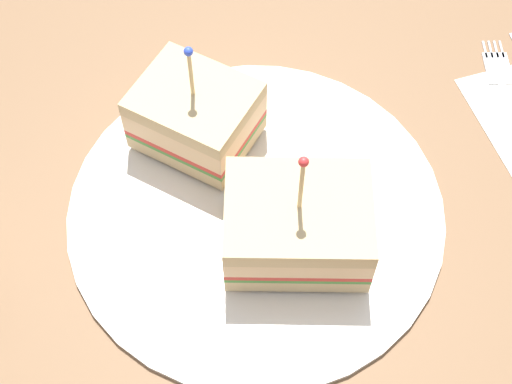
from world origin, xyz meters
The scene contains 5 objects.
ground_plane centered at (0.00, 0.00, -1.00)cm, with size 100.60×100.60×2.00cm, color brown.
plate centered at (0.00, 0.00, 0.47)cm, with size 29.16×29.16×0.93cm, color silver.
sandwich_half_front centered at (3.81, 2.08, 3.60)cm, with size 10.52×12.12×11.08cm.
sandwich_half_back centered at (-7.61, -2.91, 3.65)cm, with size 11.32×11.38×10.38cm.
fork centered at (-7.38, 23.95, 0.18)cm, with size 11.61×3.85×0.35cm.
Camera 1 is at (28.28, -7.41, 50.45)cm, focal length 52.58 mm.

